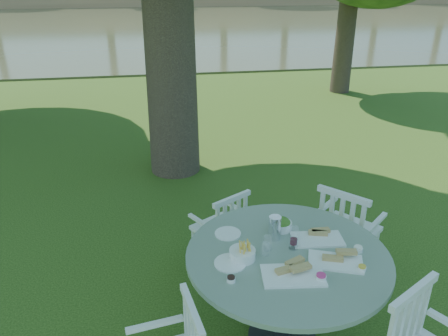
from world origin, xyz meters
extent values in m
plane|color=#1C370B|center=(0.00, 0.00, 0.00)|extent=(140.00, 140.00, 0.00)
cylinder|color=black|center=(0.21, -1.45, 0.43)|extent=(0.12, 0.12, 0.78)
cylinder|color=gray|center=(0.21, -1.45, 0.84)|extent=(1.54, 1.54, 0.04)
cylinder|color=silver|center=(1.36, -0.74, 0.25)|extent=(0.04, 0.04, 0.49)
cylinder|color=silver|center=(1.07, -0.41, 0.25)|extent=(0.04, 0.04, 0.49)
cylinder|color=silver|center=(1.06, -1.00, 0.25)|extent=(0.04, 0.04, 0.49)
cylinder|color=silver|center=(0.77, -0.67, 0.25)|extent=(0.04, 0.04, 0.49)
cube|color=silver|center=(1.07, -0.71, 0.52)|extent=(0.68, 0.68, 0.04)
cube|color=silver|center=(0.90, -0.85, 0.75)|extent=(0.36, 0.41, 0.51)
cylinder|color=silver|center=(-0.07, -0.12, 0.22)|extent=(0.03, 0.03, 0.44)
cylinder|color=silver|center=(-0.40, -0.32, 0.22)|extent=(0.03, 0.03, 0.44)
cylinder|color=silver|center=(0.11, -0.42, 0.22)|extent=(0.03, 0.03, 0.44)
cylinder|color=silver|center=(-0.23, -0.62, 0.22)|extent=(0.03, 0.03, 0.44)
cube|color=silver|center=(-0.15, -0.37, 0.45)|extent=(0.59, 0.58, 0.04)
cube|color=silver|center=(-0.05, -0.54, 0.66)|extent=(0.40, 0.26, 0.45)
cube|color=silver|center=(-0.57, -1.98, 0.69)|extent=(0.11, 0.47, 0.47)
cube|color=silver|center=(0.79, -2.15, 0.75)|extent=(0.47, 0.29, 0.51)
cube|color=white|center=(0.16, -1.72, 0.86)|extent=(0.46, 0.31, 0.02)
cube|color=white|center=(0.51, -1.62, 0.86)|extent=(0.44, 0.35, 0.02)
cube|color=white|center=(0.49, -1.32, 0.86)|extent=(0.42, 0.27, 0.02)
cylinder|color=white|center=(-0.24, -1.50, 0.86)|extent=(0.24, 0.24, 0.01)
cylinder|color=white|center=(-0.19, -1.11, 0.86)|extent=(0.21, 0.21, 0.01)
cylinder|color=white|center=(-0.14, -1.45, 0.89)|extent=(0.20, 0.20, 0.08)
cylinder|color=white|center=(0.25, -1.10, 0.89)|extent=(0.19, 0.19, 0.06)
cylinder|color=silver|center=(0.16, -1.23, 0.95)|extent=(0.10, 0.10, 0.20)
cylinder|color=white|center=(0.27, -1.39, 0.95)|extent=(0.07, 0.07, 0.19)
cylinder|color=white|center=(0.07, -1.37, 0.91)|extent=(0.07, 0.07, 0.11)
cylinder|color=white|center=(0.03, -1.43, 0.91)|extent=(0.06, 0.06, 0.10)
cylinder|color=white|center=(0.34, -1.78, 0.87)|extent=(0.08, 0.08, 0.03)
cylinder|color=white|center=(0.66, -1.73, 0.87)|extent=(0.06, 0.06, 0.03)
cylinder|color=white|center=(0.74, -1.51, 0.87)|extent=(0.07, 0.07, 0.03)
cylinder|color=white|center=(-0.27, -1.70, 0.87)|extent=(0.06, 0.06, 0.03)
cube|color=#3B3D24|center=(0.00, 23.00, 0.00)|extent=(100.00, 28.00, 0.12)
camera|label=1|loc=(-0.73, -4.06, 2.78)|focal=35.00mm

